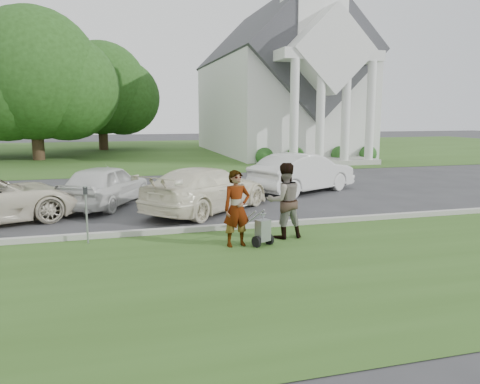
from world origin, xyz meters
name	(u,v)px	position (x,y,z in m)	size (l,w,h in m)	color
ground	(254,234)	(0.00, 0.00, 0.00)	(120.00, 120.00, 0.00)	#333335
grass_strip	(300,271)	(0.00, -3.00, 0.01)	(80.00, 7.00, 0.01)	#304F1B
church_lawn	(155,151)	(0.00, 27.00, 0.01)	(80.00, 30.00, 0.01)	#304F1B
curb	(248,226)	(0.00, 0.55, 0.07)	(80.00, 0.18, 0.15)	#9E9E93
church	(278,74)	(9.00, 23.11, 5.94)	(9.19, 19.00, 24.10)	white
tree_left	(33,80)	(-8.01, 21.99, 5.11)	(10.63, 8.40, 9.71)	#332316
tree_back	(101,93)	(-4.01, 29.99, 4.73)	(9.61, 7.60, 8.89)	#332316
striping_cart	(263,231)	(-0.14, -1.14, 0.36)	(0.68, 0.97, 0.84)	black
person_left	(237,209)	(-0.72, -1.00, 0.87)	(0.64, 0.42, 1.75)	#999999
person_right	(284,201)	(0.58, -0.60, 0.92)	(0.89, 0.70, 1.84)	#999999
parking_meter_near	(86,208)	(-4.03, 0.13, 0.86)	(0.10, 0.09, 1.37)	#999CA1
car_b	(106,185)	(-3.64, 4.74, 0.69)	(1.64, 4.07, 1.39)	silver
car_c	(207,189)	(-0.59, 3.06, 0.69)	(1.94, 4.77, 1.38)	white
car_d	(303,173)	(3.69, 5.58, 0.76)	(1.60, 4.60, 1.52)	silver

